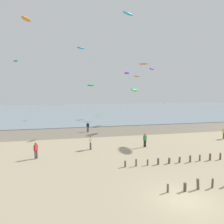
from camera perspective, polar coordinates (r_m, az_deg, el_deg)
The scene contains 20 objects.
ground_plane at distance 15.46m, azimuth 18.95°, elevation -21.55°, with size 160.00×160.00×0.00m, color tan.
wet_sand_strip at distance 36.84m, azimuth -0.83°, elevation -5.22°, with size 120.00×9.00×0.01m, color #7A6D59.
sea at distance 75.58m, azimuth -6.98°, elevation 0.42°, with size 160.00×70.00×0.10m, color gray.
groyne_mid at distance 21.92m, azimuth 17.59°, elevation -12.32°, with size 10.31×0.33×0.71m.
person_mid_beach at distance 34.97m, azimuth 28.38°, elevation -4.99°, with size 0.39×0.48×1.71m.
person_by_waterline at distance 26.71m, azimuth 8.98°, elevation -7.51°, with size 0.54×0.33×1.71m.
person_left_flank at distance 23.36m, azimuth -20.07°, elevation -9.74°, with size 0.40×0.46×1.71m.
person_right_flank at distance 36.31m, azimuth -6.63°, elevation -3.95°, with size 0.44×0.42×1.71m.
person_far_down_beach at distance 25.41m, azimuth -5.88°, elevation -8.16°, with size 0.27×0.57×1.71m.
kite_aloft_1 at distance 40.50m, azimuth -22.41°, elevation 22.44°, with size 2.67×0.85×0.43m, color orange.
kite_aloft_2 at distance 56.07m, azimuth -8.47°, elevation 16.90°, with size 2.88×0.92×0.46m, color #2384D1.
kite_aloft_3 at distance 65.20m, azimuth 6.79°, elevation 9.69°, with size 2.27×0.73×0.36m, color orange.
kite_aloft_4 at distance 33.82m, azimuth -5.81°, elevation 7.30°, with size 1.83×0.59×0.29m, color green.
kite_aloft_5 at distance 62.89m, azimuth -24.85°, elevation 12.54°, with size 2.54×0.81×0.41m, color green.
kite_aloft_6 at distance 56.78m, azimuth 4.09°, elevation 10.59°, with size 3.48×1.11×0.56m, color purple.
kite_aloft_7 at distance 35.45m, azimuth 4.42°, elevation 25.23°, with size 2.42×0.77×0.39m, color #19B2B7.
kite_aloft_8 at distance 56.29m, azimuth 8.59°, elevation 12.86°, with size 2.34×0.75×0.37m, color orange.
kite_aloft_9 at distance 37.66m, azimuth 6.22°, elevation 6.06°, with size 2.87×0.92×0.46m, color green.
kite_aloft_10 at distance 48.98m, azimuth 10.81°, elevation 11.50°, with size 2.70×0.86×0.43m, color purple.
kite_aloft_11 at distance 59.02m, azimuth -4.98°, elevation 14.18°, with size 2.47×0.79×0.39m, color white.
Camera 1 is at (-7.40, -11.63, 7.01)m, focal length 33.47 mm.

